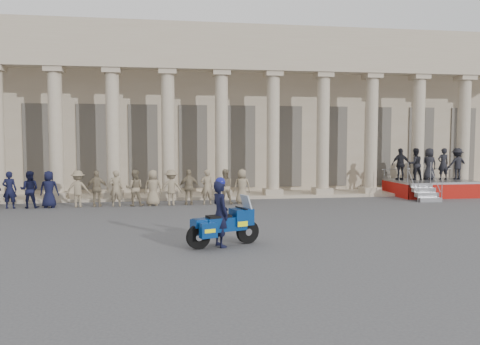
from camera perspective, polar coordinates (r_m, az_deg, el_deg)
name	(u,v)px	position (r m, az deg, el deg)	size (l,w,h in m)	color
ground	(209,230)	(15.31, -3.84, -6.98)	(90.00, 90.00, 0.00)	#444447
building	(189,114)	(29.80, -6.21, 7.08)	(40.00, 12.50, 9.00)	tan
officer_rank	(40,189)	(21.76, -23.20, -1.91)	(17.94, 0.60, 1.59)	black
reviewing_stand	(431,170)	(26.37, 22.25, 0.27)	(4.22, 3.93, 2.48)	gray
motorcycle	(224,224)	(12.89, -1.93, -6.35)	(2.08, 1.19, 1.38)	black
rider	(220,212)	(12.78, -2.41, -4.87)	(0.63, 0.77, 1.91)	black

